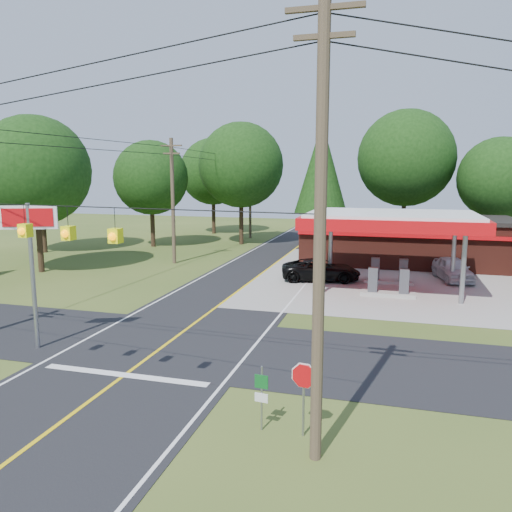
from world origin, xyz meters
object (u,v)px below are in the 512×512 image
(octagonal_stop_sign, at_px, (304,382))
(big_stop_sign, at_px, (30,244))
(sedan_car, at_px, (453,269))
(suv_car, at_px, (321,270))
(gas_canopy, at_px, (391,222))

(octagonal_stop_sign, bearing_deg, big_stop_sign, 161.55)
(sedan_car, relative_size, octagonal_stop_sign, 2.15)
(big_stop_sign, bearing_deg, sedan_car, 46.28)
(suv_car, bearing_deg, octagonal_stop_sign, 176.89)
(big_stop_sign, relative_size, octagonal_stop_sign, 2.82)
(sedan_car, height_order, octagonal_stop_sign, octagonal_stop_sign)
(sedan_car, bearing_deg, big_stop_sign, -145.82)
(big_stop_sign, distance_m, octagonal_stop_sign, 12.97)
(gas_canopy, distance_m, octagonal_stop_sign, 19.30)
(octagonal_stop_sign, bearing_deg, suv_car, 96.95)
(gas_canopy, distance_m, big_stop_sign, 20.53)
(gas_canopy, height_order, big_stop_sign, big_stop_sign)
(suv_car, xyz_separation_m, sedan_car, (8.68, 2.50, 0.05))
(gas_canopy, xyz_separation_m, octagonal_stop_sign, (-2.00, -19.01, -2.67))
(suv_car, height_order, octagonal_stop_sign, octagonal_stop_sign)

